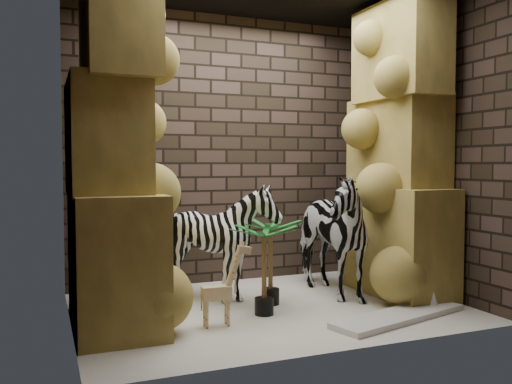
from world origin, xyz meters
name	(u,v)px	position (x,y,z in m)	size (l,w,h in m)	color
floor	(270,308)	(0.00, 0.00, 0.00)	(3.50, 3.50, 0.00)	beige
wall_back	(226,150)	(0.00, 1.25, 1.50)	(3.50, 3.50, 0.00)	black
wall_front	(342,141)	(0.00, -1.25, 1.50)	(3.50, 3.50, 0.00)	black
wall_left	(68,143)	(-1.75, 0.00, 1.50)	(3.00, 3.00, 0.00)	black
wall_right	(425,148)	(1.75, 0.00, 1.50)	(3.00, 3.00, 0.00)	black
rock_pillar_left	(113,144)	(-1.40, 0.00, 1.50)	(0.68, 1.30, 3.00)	tan
rock_pillar_right	(399,148)	(1.42, 0.00, 1.50)	(0.58, 1.25, 3.00)	tan
zebra_right	(324,224)	(0.71, 0.25, 0.73)	(0.66, 1.23, 1.46)	white
zebra_left	(221,248)	(-0.35, 0.42, 0.52)	(0.93, 1.15, 1.04)	white
giraffe_toy	(216,284)	(-0.64, -0.36, 0.36)	(0.37, 0.12, 0.71)	beige
palm_front	(270,262)	(0.05, 0.12, 0.41)	(0.36, 0.36, 0.82)	#156525
palm_back	(264,270)	(-0.14, -0.19, 0.40)	(0.36, 0.36, 0.81)	#156525
surfboard	(399,316)	(0.89, -0.75, 0.03)	(1.39, 0.34, 0.05)	silver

